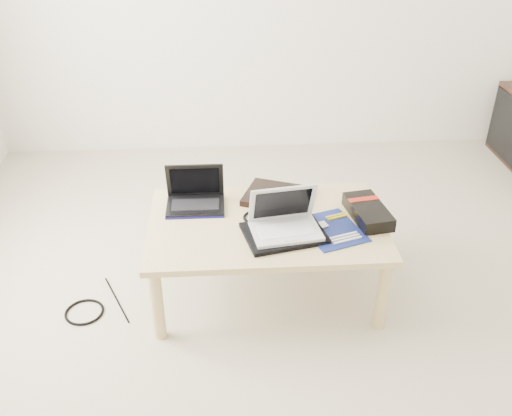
{
  "coord_description": "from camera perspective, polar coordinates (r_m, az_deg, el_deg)",
  "views": [
    {
      "loc": [
        -0.42,
        -1.93,
        1.83
      ],
      "look_at": [
        -0.27,
        0.3,
        0.48
      ],
      "focal_mm": 40.0,
      "sensor_mm": 36.0,
      "label": 1
    }
  ],
  "objects": [
    {
      "name": "ground",
      "position": [
        2.7,
        6.32,
        -11.85
      ],
      "size": [
        4.0,
        4.0,
        0.0
      ],
      "primitive_type": "plane",
      "color": "beige",
      "rests_on": "ground"
    },
    {
      "name": "coffee_table",
      "position": [
        2.69,
        1.03,
        -2.29
      ],
      "size": [
        1.1,
        0.7,
        0.4
      ],
      "color": "#D1B47E",
      "rests_on": "ground"
    },
    {
      "name": "book",
      "position": [
        2.84,
        2.09,
        1.2
      ],
      "size": [
        0.38,
        0.35,
        0.03
      ],
      "color": "black",
      "rests_on": "coffee_table"
    },
    {
      "name": "netbook",
      "position": [
        2.78,
        -6.09,
        1.04
      ],
      "size": [
        0.28,
        0.21,
        0.2
      ],
      "color": "black",
      "rests_on": "coffee_table"
    },
    {
      "name": "tablet",
      "position": [
        2.67,
        2.51,
        -1.14
      ],
      "size": [
        0.25,
        0.21,
        0.01
      ],
      "color": "black",
      "rests_on": "coffee_table"
    },
    {
      "name": "remote",
      "position": [
        2.69,
        3.78,
        -0.82
      ],
      "size": [
        0.08,
        0.25,
        0.02
      ],
      "color": "#B3B3B7",
      "rests_on": "coffee_table"
    },
    {
      "name": "neoprene_sleeve",
      "position": [
        2.56,
        2.82,
        -2.54
      ],
      "size": [
        0.4,
        0.33,
        0.02
      ],
      "primitive_type": "cube",
      "rotation": [
        0.0,
        0.0,
        0.22
      ],
      "color": "black",
      "rests_on": "coffee_table"
    },
    {
      "name": "white_laptop",
      "position": [
        2.55,
        2.88,
        -1.34
      ],
      "size": [
        0.33,
        0.26,
        0.21
      ],
      "color": "silver",
      "rests_on": "neoprene_sleeve"
    },
    {
      "name": "motherboard",
      "position": [
        2.62,
        7.61,
        -2.13
      ],
      "size": [
        0.32,
        0.36,
        0.01
      ],
      "color": "#0B144C",
      "rests_on": "coffee_table"
    },
    {
      "name": "gpu_box",
      "position": [
        2.73,
        11.13,
        -0.35
      ],
      "size": [
        0.19,
        0.32,
        0.07
      ],
      "color": "black",
      "rests_on": "coffee_table"
    },
    {
      "name": "cable_coil",
      "position": [
        2.68,
        -0.11,
        -0.94
      ],
      "size": [
        0.12,
        0.12,
        0.01
      ],
      "primitive_type": "torus",
      "rotation": [
        0.0,
        0.0,
        0.05
      ],
      "color": "black",
      "rests_on": "coffee_table"
    },
    {
      "name": "floor_cable_coil",
      "position": [
        2.87,
        -16.79,
        -9.93
      ],
      "size": [
        0.19,
        0.19,
        0.01
      ],
      "primitive_type": "torus",
      "rotation": [
        0.0,
        0.0,
        0.01
      ],
      "color": "black",
      "rests_on": "ground"
    },
    {
      "name": "floor_cable_trail",
      "position": [
        2.91,
        -13.76,
        -8.87
      ],
      "size": [
        0.17,
        0.34,
        0.01
      ],
      "primitive_type": "cylinder",
      "rotation": [
        1.57,
        0.0,
        0.44
      ],
      "color": "black",
      "rests_on": "ground"
    }
  ]
}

